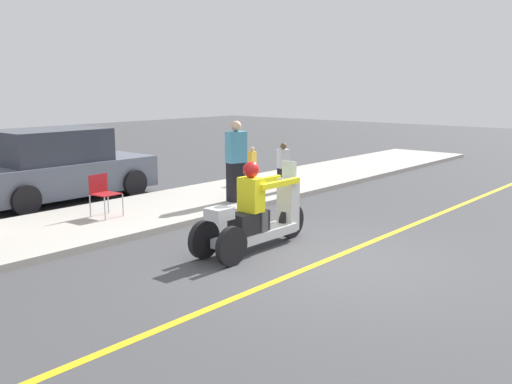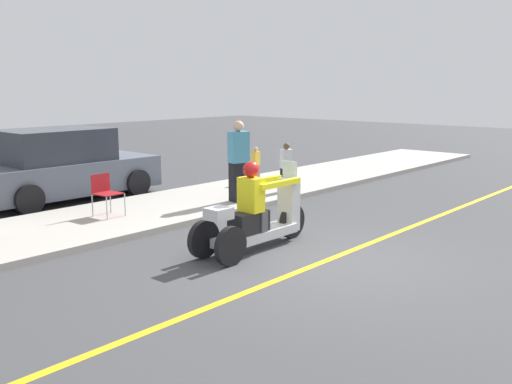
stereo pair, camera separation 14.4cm
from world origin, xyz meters
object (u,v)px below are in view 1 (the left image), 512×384
object	(u,v)px
spectator_with_child	(236,163)
parked_car_lot_right	(57,167)
motorcycle_trike	(256,218)
spectator_mid_group	(252,165)
spectator_end_of_line	(283,168)
folding_chair_set_back	(103,191)

from	to	relation	value
spectator_with_child	parked_car_lot_right	distance (m)	4.26
spectator_with_child	parked_car_lot_right	bearing A→B (deg)	120.79
spectator_with_child	parked_car_lot_right	size ratio (longest dim) A/B	0.42
motorcycle_trike	spectator_mid_group	size ratio (longest dim) A/B	2.60
spectator_end_of_line	spectator_with_child	distance (m)	1.62
parked_car_lot_right	spectator_with_child	bearing A→B (deg)	-59.21
motorcycle_trike	spectator_end_of_line	world-z (taller)	motorcycle_trike
spectator_end_of_line	spectator_with_child	world-z (taller)	spectator_with_child
parked_car_lot_right	motorcycle_trike	bearing A→B (deg)	-90.96
motorcycle_trike	spectator_end_of_line	size ratio (longest dim) A/B	2.09
spectator_with_child	spectator_mid_group	bearing A→B (deg)	32.95
spectator_with_child	spectator_mid_group	xyz separation A→B (m)	(2.09, 1.35, -0.40)
spectator_with_child	folding_chair_set_back	distance (m)	2.98
motorcycle_trike	folding_chair_set_back	distance (m)	3.55
folding_chair_set_back	parked_car_lot_right	size ratio (longest dim) A/B	0.19
spectator_with_child	folding_chair_set_back	bearing A→B (deg)	160.48
spectator_mid_group	spectator_with_child	bearing A→B (deg)	-147.05
motorcycle_trike	spectator_end_of_line	distance (m)	4.59
spectator_with_child	parked_car_lot_right	xyz separation A→B (m)	(-2.18, 3.65, -0.20)
folding_chair_set_back	parked_car_lot_right	distance (m)	2.74
parked_car_lot_right	spectator_mid_group	bearing A→B (deg)	-28.32
spectator_end_of_line	parked_car_lot_right	distance (m)	5.30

